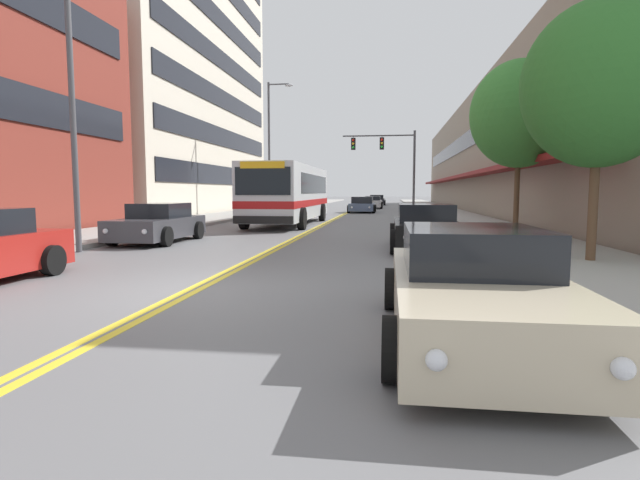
{
  "coord_description": "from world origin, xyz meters",
  "views": [
    {
      "loc": [
        3.36,
        -8.15,
        1.7
      ],
      "look_at": [
        -1.21,
        24.66,
        -1.53
      ],
      "focal_mm": 28.0,
      "sensor_mm": 36.0,
      "label": 1
    }
  ],
  "objects_px": {
    "car_dark_grey_parked_left_near": "(158,224)",
    "street_tree_right_mid": "(520,114)",
    "car_charcoal_moving_second": "(377,200)",
    "car_slate_blue_moving_third": "(362,205)",
    "car_champagne_parked_right_foreground": "(473,288)",
    "street_lamp_left_far": "(272,139)",
    "fire_hydrant": "(453,219)",
    "car_black_parked_right_mid": "(426,228)",
    "city_bus": "(289,192)",
    "car_beige_parked_left_mid": "(288,206)",
    "car_silver_moving_lead": "(373,203)",
    "traffic_signal_mast": "(389,155)",
    "street_lamp_left_near": "(78,75)",
    "street_tree_right_near": "(599,85)"
  },
  "relations": [
    {
      "from": "city_bus",
      "to": "traffic_signal_mast",
      "type": "relative_size",
      "value": 1.74
    },
    {
      "from": "city_bus",
      "to": "car_beige_parked_left_mid",
      "type": "relative_size",
      "value": 2.45
    },
    {
      "from": "car_beige_parked_left_mid",
      "to": "street_lamp_left_far",
      "type": "bearing_deg",
      "value": -112.25
    },
    {
      "from": "traffic_signal_mast",
      "to": "car_champagne_parked_right_foreground",
      "type": "bearing_deg",
      "value": -88.26
    },
    {
      "from": "car_black_parked_right_mid",
      "to": "street_tree_right_mid",
      "type": "height_order",
      "value": "street_tree_right_mid"
    },
    {
      "from": "car_dark_grey_parked_left_near",
      "to": "street_lamp_left_near",
      "type": "bearing_deg",
      "value": -103.52
    },
    {
      "from": "car_dark_grey_parked_left_near",
      "to": "car_charcoal_moving_second",
      "type": "xyz_separation_m",
      "value": [
        6.15,
        47.09,
        -0.01
      ]
    },
    {
      "from": "street_lamp_left_far",
      "to": "car_black_parked_right_mid",
      "type": "bearing_deg",
      "value": -65.21
    },
    {
      "from": "car_dark_grey_parked_left_near",
      "to": "car_charcoal_moving_second",
      "type": "distance_m",
      "value": 47.49
    },
    {
      "from": "street_tree_right_near",
      "to": "fire_hydrant",
      "type": "distance_m",
      "value": 9.82
    },
    {
      "from": "car_charcoal_moving_second",
      "to": "street_lamp_left_far",
      "type": "xyz_separation_m",
      "value": [
        -6.89,
        -27.38,
        4.85
      ]
    },
    {
      "from": "traffic_signal_mast",
      "to": "street_tree_right_mid",
      "type": "distance_m",
      "value": 19.82
    },
    {
      "from": "city_bus",
      "to": "car_dark_grey_parked_left_near",
      "type": "distance_m",
      "value": 10.15
    },
    {
      "from": "car_black_parked_right_mid",
      "to": "street_tree_right_near",
      "type": "distance_m",
      "value": 5.69
    },
    {
      "from": "car_silver_moving_lead",
      "to": "street_tree_right_near",
      "type": "relative_size",
      "value": 0.83
    },
    {
      "from": "car_charcoal_moving_second",
      "to": "street_lamp_left_near",
      "type": "distance_m",
      "value": 50.72
    },
    {
      "from": "car_beige_parked_left_mid",
      "to": "car_black_parked_right_mid",
      "type": "distance_m",
      "value": 24.17
    },
    {
      "from": "car_dark_grey_parked_left_near",
      "to": "street_tree_right_near",
      "type": "height_order",
      "value": "street_tree_right_near"
    },
    {
      "from": "car_dark_grey_parked_left_near",
      "to": "traffic_signal_mast",
      "type": "height_order",
      "value": "traffic_signal_mast"
    },
    {
      "from": "car_champagne_parked_right_foreground",
      "to": "fire_hydrant",
      "type": "height_order",
      "value": "car_champagne_parked_right_foreground"
    },
    {
      "from": "city_bus",
      "to": "street_lamp_left_far",
      "type": "relative_size",
      "value": 1.17
    },
    {
      "from": "car_black_parked_right_mid",
      "to": "car_charcoal_moving_second",
      "type": "xyz_separation_m",
      "value": [
        -2.64,
        48.03,
        -0.02
      ]
    },
    {
      "from": "car_champagne_parked_right_foreground",
      "to": "car_charcoal_moving_second",
      "type": "bearing_deg",
      "value": 92.54
    },
    {
      "from": "car_dark_grey_parked_left_near",
      "to": "street_tree_right_mid",
      "type": "distance_m",
      "value": 13.82
    },
    {
      "from": "car_silver_moving_lead",
      "to": "car_charcoal_moving_second",
      "type": "xyz_separation_m",
      "value": [
        0.11,
        12.1,
        0.01
      ]
    },
    {
      "from": "city_bus",
      "to": "street_lamp_left_near",
      "type": "bearing_deg",
      "value": -104.36
    },
    {
      "from": "street_lamp_left_far",
      "to": "street_tree_right_mid",
      "type": "height_order",
      "value": "street_lamp_left_far"
    },
    {
      "from": "car_beige_parked_left_mid",
      "to": "car_slate_blue_moving_third",
      "type": "distance_m",
      "value": 6.33
    },
    {
      "from": "car_champagne_parked_right_foreground",
      "to": "fire_hydrant",
      "type": "distance_m",
      "value": 15.25
    },
    {
      "from": "car_champagne_parked_right_foreground",
      "to": "car_beige_parked_left_mid",
      "type": "bearing_deg",
      "value": 105.29
    },
    {
      "from": "car_beige_parked_left_mid",
      "to": "street_tree_right_near",
      "type": "relative_size",
      "value": 0.78
    },
    {
      "from": "car_slate_blue_moving_third",
      "to": "street_lamp_left_near",
      "type": "bearing_deg",
      "value": -102.69
    },
    {
      "from": "street_lamp_left_near",
      "to": "street_tree_right_mid",
      "type": "distance_m",
      "value": 15.08
    },
    {
      "from": "car_champagne_parked_right_foreground",
      "to": "street_lamp_left_far",
      "type": "distance_m",
      "value": 31.57
    },
    {
      "from": "car_slate_blue_moving_third",
      "to": "street_tree_right_near",
      "type": "relative_size",
      "value": 0.78
    },
    {
      "from": "car_beige_parked_left_mid",
      "to": "car_black_parked_right_mid",
      "type": "height_order",
      "value": "car_black_parked_right_mid"
    },
    {
      "from": "traffic_signal_mast",
      "to": "street_tree_right_near",
      "type": "bearing_deg",
      "value": -80.38
    },
    {
      "from": "car_silver_moving_lead",
      "to": "city_bus",
      "type": "bearing_deg",
      "value": -97.88
    },
    {
      "from": "car_slate_blue_moving_third",
      "to": "fire_hydrant",
      "type": "bearing_deg",
      "value": -76.3
    },
    {
      "from": "car_slate_blue_moving_third",
      "to": "traffic_signal_mast",
      "type": "height_order",
      "value": "traffic_signal_mast"
    },
    {
      "from": "traffic_signal_mast",
      "to": "fire_hydrant",
      "type": "relative_size",
      "value": 7.46
    },
    {
      "from": "traffic_signal_mast",
      "to": "street_tree_right_mid",
      "type": "relative_size",
      "value": 0.98
    },
    {
      "from": "car_champagne_parked_right_foreground",
      "to": "street_tree_right_near",
      "type": "height_order",
      "value": "street_tree_right_near"
    },
    {
      "from": "car_charcoal_moving_second",
      "to": "car_slate_blue_moving_third",
      "type": "xyz_separation_m",
      "value": [
        -0.62,
        -22.35,
        -0.01
      ]
    },
    {
      "from": "car_charcoal_moving_second",
      "to": "street_lamp_left_far",
      "type": "bearing_deg",
      "value": -104.12
    },
    {
      "from": "car_champagne_parked_right_foreground",
      "to": "street_lamp_left_far",
      "type": "relative_size",
      "value": 0.49
    },
    {
      "from": "car_dark_grey_parked_left_near",
      "to": "traffic_signal_mast",
      "type": "bearing_deg",
      "value": 71.87
    },
    {
      "from": "car_beige_parked_left_mid",
      "to": "car_black_parked_right_mid",
      "type": "relative_size",
      "value": 1.04
    },
    {
      "from": "city_bus",
      "to": "car_champagne_parked_right_foreground",
      "type": "xyz_separation_m",
      "value": [
        6.13,
        -19.8,
        -1.09
      ]
    },
    {
      "from": "car_dark_grey_parked_left_near",
      "to": "city_bus",
      "type": "bearing_deg",
      "value": 75.39
    }
  ]
}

